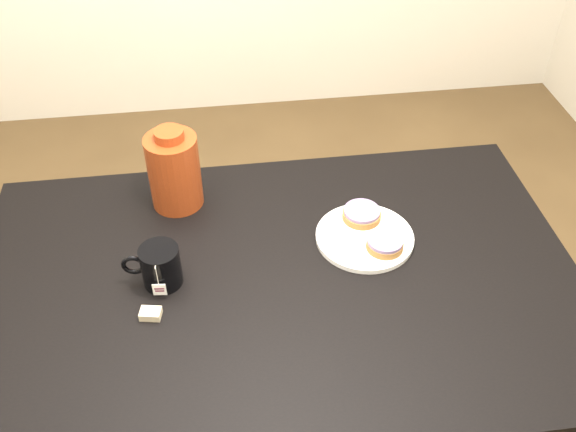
{
  "coord_description": "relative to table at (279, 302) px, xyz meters",
  "views": [
    {
      "loc": [
        -0.12,
        -1.01,
        1.83
      ],
      "look_at": [
        0.04,
        0.15,
        0.81
      ],
      "focal_mm": 40.0,
      "sensor_mm": 36.0,
      "label": 1
    }
  ],
  "objects": [
    {
      "name": "bagel_package",
      "position": [
        -0.23,
        0.31,
        0.19
      ],
      "size": [
        0.17,
        0.17,
        0.22
      ],
      "rotation": [
        0.0,
        0.0,
        -0.39
      ],
      "color": "#621F0C",
      "rests_on": "table"
    },
    {
      "name": "bagel_back",
      "position": [
        0.23,
        0.17,
        0.11
      ],
      "size": [
        0.13,
        0.13,
        0.03
      ],
      "color": "brown",
      "rests_on": "plate"
    },
    {
      "name": "mug",
      "position": [
        -0.27,
        0.03,
        0.13
      ],
      "size": [
        0.14,
        0.1,
        0.1
      ],
      "rotation": [
        0.0,
        0.0,
        -0.11
      ],
      "color": "black",
      "rests_on": "table"
    },
    {
      "name": "plate",
      "position": [
        0.22,
        0.1,
        0.09
      ],
      "size": [
        0.24,
        0.24,
        0.02
      ],
      "color": "white",
      "rests_on": "table"
    },
    {
      "name": "teabag_pouch",
      "position": [
        -0.29,
        -0.07,
        0.09
      ],
      "size": [
        0.05,
        0.04,
        0.02
      ],
      "primitive_type": "cube",
      "rotation": [
        0.0,
        0.0,
        -0.19
      ],
      "color": "#C6B793",
      "rests_on": "table"
    },
    {
      "name": "table",
      "position": [
        0.0,
        0.0,
        0.0
      ],
      "size": [
        1.4,
        0.9,
        0.75
      ],
      "color": "black",
      "rests_on": "ground_plane"
    },
    {
      "name": "bagel_front",
      "position": [
        0.26,
        0.05,
        0.11
      ],
      "size": [
        0.12,
        0.12,
        0.03
      ],
      "color": "brown",
      "rests_on": "plate"
    }
  ]
}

